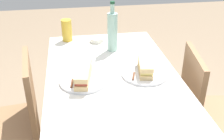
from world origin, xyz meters
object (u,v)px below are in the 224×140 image
Objects in this scene: chair_far at (17,118)px; plate_near at (145,74)px; knife_near at (134,73)px; water_bottle at (112,31)px; plate_far at (84,80)px; baguette_sandwich_far at (84,73)px; chair_near at (205,109)px; dining_table at (112,91)px; olive_bowl at (97,40)px; baguette_sandwich_near at (145,67)px; beer_glass at (67,30)px; knife_far at (73,80)px.

chair_far is 0.78m from plate_near.
knife_near is 0.54× the size of water_bottle.
plate_far is (-0.02, 0.28, -0.01)m from knife_near.
water_bottle reaches higher than baguette_sandwich_far.
chair_near is 0.78m from baguette_sandwich_far.
dining_table is 0.40m from water_bottle.
baguette_sandwich_far is (-0.08, -0.40, 0.31)m from chair_far.
olive_bowl is (0.53, -0.13, 0.01)m from plate_far.
plate_near is 1.48× the size of knife_near.
baguette_sandwich_near is 0.73× the size of plate_far.
water_bottle is (0.30, -0.61, 0.39)m from chair_far.
chair_far is 3.36× the size of baguette_sandwich_far.
water_bottle is at bearing 10.12° from knife_near.
baguette_sandwich_near is (0.00, 0.00, 0.04)m from plate_near.
plate_far is at bearing -172.72° from beer_glass.
chair_near is 5.60× the size of beer_glass.
baguette_sandwich_near is at bearing -87.03° from knife_far.
baguette_sandwich_near reaches higher than olive_bowl.
plate_far is (-0.07, 0.16, 0.13)m from dining_table.
chair_near is 4.73× the size of knife_far.
chair_near is 0.52m from knife_near.
chair_near is 2.64× the size of water_bottle.
olive_bowl is at bearing 47.73° from chair_near.
baguette_sandwich_far is (-0.02, 0.34, 0.00)m from baguette_sandwich_near.
water_bottle is 3.49× the size of olive_bowl.
plate_near is 0.40m from knife_far.
dining_table is at bearing 170.43° from water_bottle.
knife_near reaches higher than plate_far.
olive_bowl is (0.53, -0.19, -0.00)m from knife_far.
water_bottle reaches higher than chair_far.
chair_far is 3.28× the size of plate_far.
knife_near is 0.34m from knife_far.
dining_table is 4.62× the size of plate_far.
knife_near is at bearing -112.56° from dining_table.
water_bottle reaches higher than knife_near.
beer_glass reaches higher than knife_far.
chair_far reaches higher than plate_far.
beer_glass is at bearing 73.81° from olive_bowl.
beer_glass is (0.57, 0.35, 0.06)m from knife_near.
plate_near is 0.34m from baguette_sandwich_far.
baguette_sandwich_near is at bearing -104.79° from dining_table.
baguette_sandwich_near is (-0.05, -0.18, 0.17)m from dining_table.
knife_far reaches higher than plate_near.
knife_near is 0.67× the size of plate_far.
baguette_sandwich_far is (-0.07, 0.16, 0.17)m from dining_table.
baguette_sandwich_near is (0.03, 0.38, 0.31)m from chair_near.
plate_far is 0.60m from beer_glass.
baguette_sandwich_near is at bearing -157.65° from olive_bowl.
knife_far is (-0.00, 0.06, 0.01)m from plate_far.
baguette_sandwich_near is 0.55m from olive_bowl.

